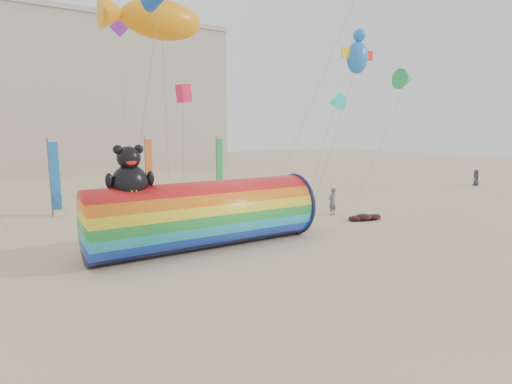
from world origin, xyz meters
TOP-DOWN VIEW (x-y plane):
  - ground at (0.00, 0.00)m, footprint 160.00×160.00m
  - windsock_assembly at (-2.64, 1.10)m, footprint 11.07×3.37m
  - kite_handler at (7.70, 3.46)m, footprint 0.75×0.57m
  - fabric_bundle at (8.50, 1.24)m, footprint 2.62×1.35m
  - festival_banners at (-1.09, 15.34)m, footprint 14.14×4.72m
  - flying_kites at (1.34, 4.28)m, footprint 30.82×12.92m

SIDE VIEW (x-z plane):
  - ground at x=0.00m, z-range 0.00..0.00m
  - fabric_bundle at x=8.50m, z-range -0.03..0.37m
  - kite_handler at x=7.70m, z-range 0.00..1.85m
  - windsock_assembly at x=-2.64m, z-range -0.86..4.25m
  - festival_banners at x=-1.09m, z-range 0.04..5.24m
  - flying_kites at x=1.34m, z-range 6.48..14.38m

